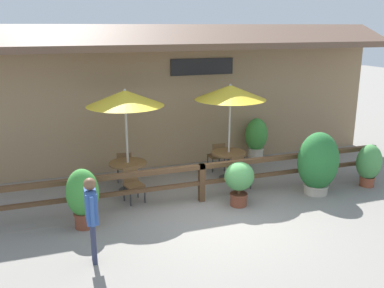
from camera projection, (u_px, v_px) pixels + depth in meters
name	position (u px, v px, depth m)	size (l,w,h in m)	color
ground_plane	(218.00, 218.00, 9.63)	(60.00, 60.00, 0.00)	gray
building_facade	(166.00, 96.00, 12.77)	(14.28, 1.49, 4.23)	#997A56
patio_railing	(202.00, 174.00, 10.39)	(10.40, 0.14, 0.95)	brown
patio_umbrella_near	(125.00, 98.00, 10.59)	(1.94, 1.94, 2.69)	#B7B2A8
dining_table_near	(128.00, 168.00, 11.07)	(0.98, 0.98, 0.78)	brown
chair_near_streetside	(133.00, 183.00, 10.45)	(0.51, 0.51, 0.86)	brown
chair_near_wallside	(124.00, 165.00, 11.77)	(0.49, 0.49, 0.86)	brown
patio_umbrella_middle	(230.00, 92.00, 11.49)	(1.94, 1.94, 2.69)	#B7B2A8
dining_table_middle	(229.00, 157.00, 11.98)	(0.98, 0.98, 0.78)	brown
chair_middle_streetside	(240.00, 170.00, 11.35)	(0.48, 0.48, 0.86)	brown
chair_middle_wallside	(217.00, 155.00, 12.67)	(0.43, 0.43, 0.86)	brown
potted_plant_tall_tropical	(239.00, 180.00, 10.14)	(0.72, 0.65, 1.09)	brown
potted_plant_corner_fern	(369.00, 164.00, 11.42)	(0.69, 0.62, 1.15)	#9E4C33
potted_plant_broad_leaf	(83.00, 196.00, 9.02)	(0.69, 0.62, 1.32)	brown
potted_plant_small_flowering	(318.00, 163.00, 10.84)	(1.06, 0.95, 1.62)	#B7AD99
potted_plant_entrance_palm	(256.00, 138.00, 13.55)	(0.72, 0.65, 1.38)	#B7AD99
pedestrian	(91.00, 209.00, 7.58)	(0.22, 0.58, 1.63)	#2D334C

